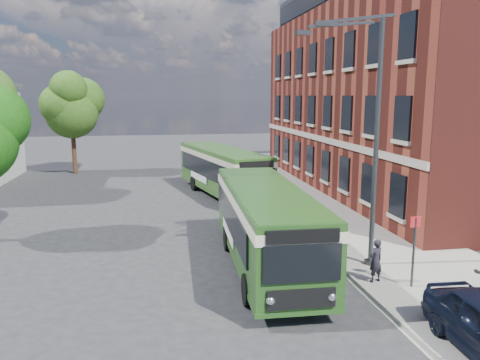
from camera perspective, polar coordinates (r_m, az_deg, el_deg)
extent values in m
plane|color=#272729|center=(18.79, -1.87, -9.51)|extent=(120.00, 120.00, 0.00)
cube|color=gray|center=(27.94, 10.03, -2.88)|extent=(6.00, 48.00, 0.15)
cube|color=beige|center=(27.07, 3.95, -3.33)|extent=(0.12, 48.00, 0.01)
cube|color=maroon|center=(33.82, 19.30, 9.10)|extent=(12.00, 26.00, 12.00)
cube|color=#BCB19F|center=(31.43, 9.37, 5.10)|extent=(0.12, 26.00, 0.35)
cylinder|color=#313335|center=(18.40, 15.57, -9.83)|extent=(0.44, 0.44, 0.30)
cylinder|color=#313335|center=(17.43, 16.25, 3.74)|extent=(0.18, 0.18, 9.00)
cube|color=#313335|center=(16.44, 13.95, 18.53)|extent=(2.58, 0.46, 0.37)
cube|color=#313335|center=(17.54, 12.28, 18.05)|extent=(2.58, 0.46, 0.37)
cube|color=#313335|center=(15.51, 10.28, 18.24)|extent=(0.55, 0.22, 0.16)
cube|color=#313335|center=(17.54, 7.71, 17.37)|extent=(0.55, 0.22, 0.16)
cylinder|color=#313335|center=(16.41, 20.38, -8.53)|extent=(0.08, 0.08, 2.50)
cube|color=red|center=(16.10, 20.62, -4.81)|extent=(0.35, 0.04, 0.35)
cube|color=#25501B|center=(17.40, 3.15, -5.01)|extent=(2.85, 9.96, 2.45)
cube|color=#25501B|center=(17.78, 3.11, -8.98)|extent=(2.89, 10.00, 0.14)
cube|color=black|center=(17.45, -1.18, -4.53)|extent=(0.37, 8.07, 1.10)
cube|color=black|center=(17.94, 6.98, -4.20)|extent=(0.37, 8.07, 1.10)
cube|color=#F7F0CB|center=(17.20, 3.17, -2.36)|extent=(2.91, 10.02, 0.32)
cube|color=#25501B|center=(17.12, 3.18, -1.19)|extent=(2.75, 9.86, 0.12)
cube|color=black|center=(12.74, 7.60, -10.06)|extent=(2.15, 0.16, 1.05)
cube|color=black|center=(12.49, 7.69, -6.85)|extent=(2.00, 0.15, 0.38)
cube|color=black|center=(13.11, 7.51, -14.18)|extent=(1.90, 0.15, 0.55)
sphere|color=silver|center=(12.94, 3.74, -14.45)|extent=(0.26, 0.26, 0.26)
sphere|color=silver|center=(13.37, 11.10, -13.78)|extent=(0.26, 0.26, 0.26)
cube|color=black|center=(22.11, 0.63, -1.10)|extent=(2.00, 0.15, 0.90)
cube|color=white|center=(18.33, -1.47, -6.24)|extent=(0.15, 3.20, 0.45)
cylinder|color=black|center=(14.70, 0.96, -13.21)|extent=(0.32, 1.01, 1.00)
cylinder|color=black|center=(15.22, 9.90, -12.52)|extent=(0.32, 1.01, 1.00)
cylinder|color=black|center=(19.61, -1.51, -7.11)|extent=(0.32, 1.01, 1.00)
cylinder|color=black|center=(20.00, 5.21, -6.80)|extent=(0.32, 1.01, 1.00)
cube|color=#2C571D|center=(29.90, -2.15, 1.45)|extent=(4.72, 10.56, 2.45)
cube|color=#2C571D|center=(30.12, -2.14, -0.95)|extent=(4.77, 10.60, 0.14)
cube|color=black|center=(29.73, -4.67, 1.61)|extent=(1.96, 8.26, 1.10)
cube|color=black|center=(30.63, -0.12, 1.90)|extent=(1.96, 8.26, 1.10)
cube|color=beige|center=(29.78, -2.16, 3.02)|extent=(4.79, 10.63, 0.32)
cube|color=#2C571D|center=(29.74, -2.17, 3.70)|extent=(4.60, 10.44, 0.12)
cube|color=black|center=(25.18, 2.05, 0.19)|extent=(2.11, 0.56, 1.05)
cube|color=black|center=(25.05, 2.07, 1.87)|extent=(1.97, 0.52, 0.38)
cube|color=black|center=(25.37, 2.05, -2.04)|extent=(1.87, 0.50, 0.55)
sphere|color=silver|center=(25.05, 0.27, -2.20)|extent=(0.26, 0.26, 0.26)
sphere|color=silver|center=(25.75, 3.74, -1.87)|extent=(0.26, 0.26, 0.26)
cube|color=black|center=(34.69, -5.21, 3.01)|extent=(1.97, 0.52, 0.90)
cube|color=white|center=(30.51, -5.08, 0.40)|extent=(0.75, 3.13, 0.45)
cylinder|color=black|center=(26.67, -1.92, -2.42)|extent=(0.50, 1.04, 1.00)
cylinder|color=black|center=(27.58, 2.62, -2.00)|extent=(0.50, 1.04, 1.00)
cylinder|color=black|center=(31.90, -5.60, -0.36)|extent=(0.50, 1.04, 1.00)
cylinder|color=black|center=(32.67, -1.69, -0.06)|extent=(0.50, 1.04, 1.00)
imported|color=black|center=(16.56, 16.21, -9.42)|extent=(0.63, 0.50, 1.49)
cylinder|color=#3B2215|center=(40.74, -19.56, 3.22)|extent=(0.36, 0.36, 3.55)
sphere|color=#2B4D16|center=(40.51, -19.84, 7.74)|extent=(4.19, 4.19, 4.19)
sphere|color=#2B4D16|center=(41.00, -18.66, 9.30)|extent=(3.55, 3.55, 3.55)
sphere|color=#2B4D16|center=(40.06, -21.06, 8.57)|extent=(3.22, 3.22, 3.22)
sphere|color=#2B4D16|center=(39.69, -20.19, 10.36)|extent=(2.90, 2.90, 2.90)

